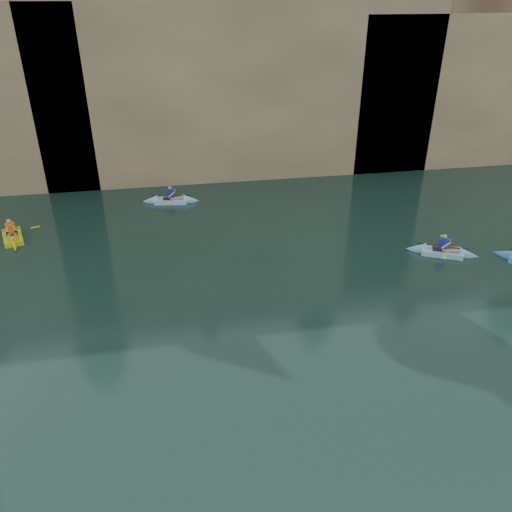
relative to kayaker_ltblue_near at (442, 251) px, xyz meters
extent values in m
plane|color=black|center=(-8.99, -9.98, -0.15)|extent=(160.00, 160.00, 0.00)
cube|color=tan|center=(-8.99, 20.02, 5.85)|extent=(70.00, 16.00, 12.00)
cube|color=tan|center=(-6.99, 12.62, 5.55)|extent=(24.00, 2.40, 11.40)
cube|color=black|center=(-12.99, 11.97, 1.45)|extent=(3.50, 1.00, 3.20)
cube|color=black|center=(1.01, 11.97, 2.10)|extent=(5.00, 1.00, 4.50)
cube|color=#86C0E0|center=(0.00, 0.00, -0.02)|extent=(2.55, 1.78, 0.28)
cone|color=#86C0E0|center=(1.04, -0.50, -0.02)|extent=(1.11, 1.06, 0.76)
cone|color=#86C0E0|center=(-1.03, 0.50, -0.02)|extent=(1.11, 1.06, 0.76)
cube|color=black|center=(-0.13, 0.07, 0.09)|extent=(0.70, 0.67, 0.04)
cube|color=#1B2696|center=(0.00, 0.00, 0.39)|extent=(0.41, 0.35, 0.51)
sphere|color=tan|center=(0.00, 0.00, 0.75)|extent=(0.21, 0.21, 0.21)
cylinder|color=black|center=(0.00, 0.00, 0.26)|extent=(2.03, 1.01, 0.04)
cube|color=yellow|center=(0.45, 0.92, 0.26)|extent=(0.26, 0.41, 0.02)
cube|color=yellow|center=(-0.45, -0.92, 0.26)|extent=(0.26, 0.41, 0.02)
cube|color=yellow|center=(-19.55, 5.19, -0.01)|extent=(1.53, 2.62, 0.29)
cone|color=yellow|center=(-19.20, 4.08, -0.01)|extent=(1.02, 1.07, 0.80)
cone|color=yellow|center=(-19.89, 6.31, -0.01)|extent=(1.02, 1.07, 0.80)
cube|color=black|center=(-19.59, 5.34, 0.11)|extent=(0.64, 0.67, 0.04)
cube|color=orange|center=(-19.55, 5.19, 0.42)|extent=(0.33, 0.42, 0.53)
sphere|color=tan|center=(-19.55, 5.19, 0.80)|extent=(0.22, 0.22, 0.22)
cylinder|color=black|center=(-19.55, 5.19, 0.28)|extent=(0.73, 2.27, 0.04)
cube|color=yellow|center=(-18.52, 5.51, 0.28)|extent=(0.42, 0.20, 0.02)
cube|color=#98D0FF|center=(-11.89, 8.61, -0.02)|extent=(2.55, 1.10, 0.27)
cone|color=#98D0FF|center=(-10.74, 8.45, -0.02)|extent=(0.96, 0.85, 0.74)
cone|color=#98D0FF|center=(-13.04, 8.78, -0.02)|extent=(0.96, 0.85, 0.74)
cube|color=black|center=(-12.04, 8.64, 0.08)|extent=(0.61, 0.53, 0.04)
cube|color=navy|center=(-11.89, 8.61, 0.37)|extent=(0.36, 0.26, 0.49)
sphere|color=tan|center=(-11.89, 8.61, 0.72)|extent=(0.21, 0.21, 0.21)
cylinder|color=black|center=(-11.89, 8.61, 0.25)|extent=(2.16, 0.34, 0.04)
cube|color=yellow|center=(-11.75, 9.59, 0.25)|extent=(0.14, 0.43, 0.02)
cube|color=yellow|center=(-12.03, 7.64, 0.25)|extent=(0.14, 0.43, 0.02)
cone|color=#4492E9|center=(2.63, -0.74, -0.01)|extent=(1.26, 1.30, 0.81)
camera|label=1|loc=(-11.96, -18.19, 10.44)|focal=35.00mm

